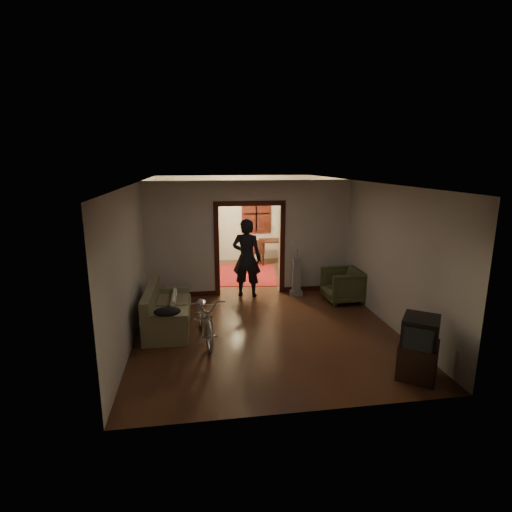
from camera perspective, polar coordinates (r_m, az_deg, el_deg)
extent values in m
cube|color=#381D11|center=(9.43, -0.28, -6.69)|extent=(5.00, 8.50, 0.01)
cube|color=white|center=(8.87, -0.30, 10.56)|extent=(5.00, 8.50, 0.01)
cube|color=beige|center=(13.20, -3.00, 5.36)|extent=(5.00, 0.02, 2.80)
cube|color=beige|center=(9.03, -16.18, 1.11)|extent=(0.02, 8.50, 2.80)
cube|color=beige|center=(9.72, 14.46, 2.07)|extent=(0.02, 8.50, 2.80)
cube|color=beige|center=(9.77, -0.93, 2.55)|extent=(5.00, 0.14, 2.80)
cube|color=#38120C|center=(9.83, -0.93, 0.83)|extent=(1.74, 0.20, 2.32)
cube|color=black|center=(13.23, 0.04, 6.05)|extent=(0.98, 0.06, 1.28)
sphere|color=#FFE0A5|center=(11.37, -2.16, 8.89)|extent=(0.24, 0.24, 0.24)
cube|color=silver|center=(9.92, 5.15, 1.78)|extent=(0.08, 0.01, 0.12)
cube|color=#656443|center=(8.14, -12.42, -7.20)|extent=(0.87, 1.84, 0.84)
cylinder|color=beige|center=(8.38, -11.65, -5.75)|extent=(0.11, 0.87, 0.11)
ellipsoid|color=black|center=(7.19, -12.56, -7.75)|extent=(0.47, 0.35, 0.14)
imported|color=silver|center=(7.51, -7.29, -8.52)|extent=(0.79, 1.76, 0.90)
imported|color=#444C2B|center=(9.64, 12.29, -4.11)|extent=(0.89, 0.87, 0.78)
cube|color=black|center=(6.78, 22.09, -13.57)|extent=(0.80, 0.81, 0.55)
cube|color=black|center=(6.59, 22.44, -10.07)|extent=(0.74, 0.75, 0.48)
cube|color=gray|center=(9.87, 5.79, -2.99)|extent=(0.32, 0.28, 0.93)
imported|color=black|center=(9.65, -1.35, -0.26)|extent=(0.81, 0.66, 1.92)
cube|color=maroon|center=(11.70, -1.50, -2.64)|extent=(2.03, 2.51, 0.02)
cube|color=black|center=(12.68, -9.31, 2.88)|extent=(0.98, 0.57, 1.93)
sphere|color=#1E5972|center=(12.54, -9.48, 7.26)|extent=(0.27, 0.27, 0.27)
cube|color=black|center=(12.86, 2.87, 0.57)|extent=(1.11, 0.69, 0.78)
cube|color=black|center=(12.72, 0.27, 0.58)|extent=(0.46, 0.46, 0.84)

